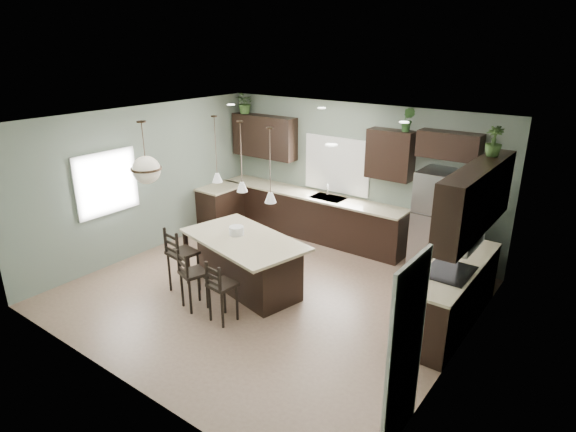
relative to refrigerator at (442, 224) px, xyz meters
The scene contains 33 objects.
ground 3.21m from the refrigerator, 129.26° to the right, with size 6.00×6.00×0.00m, color #9E8466.
pantry_door 4.07m from the refrigerator, 75.36° to the right, with size 0.04×0.82×2.04m, color white.
window_back 2.45m from the refrigerator, behind, with size 1.35×0.02×1.00m, color white.
window_left 5.90m from the refrigerator, 147.16° to the right, with size 0.02×1.10×1.00m, color white.
left_return_cabs 4.72m from the refrigerator, behind, with size 0.60×0.90×0.90m, color black.
left_return_countertop 4.68m from the refrigerator, behind, with size 0.66×0.96×0.04m, color beige.
back_lower_cabs 2.84m from the refrigerator, behind, with size 4.20×0.60×0.90m, color black.
back_countertop 2.80m from the refrigerator, behind, with size 4.20×0.66×0.04m, color beige.
sink_inset 2.35m from the refrigerator, behind, with size 0.70×0.45×0.01m, color gray.
faucet 2.35m from the refrigerator, behind, with size 0.02×0.02×0.28m, color silver.
back_upper_left 4.23m from the refrigerator, behind, with size 1.55×0.34×0.90m, color black.
back_upper_right 1.55m from the refrigerator, behind, with size 0.85×0.34×0.90m, color black.
fridge_header 1.34m from the refrigerator, 116.44° to the left, with size 1.05×0.34×0.45m, color black.
right_lower_cabs 1.75m from the refrigerator, 63.50° to the right, with size 0.60×2.35×0.90m, color black.
right_countertop 1.68m from the refrigerator, 64.11° to the right, with size 0.66×2.35×0.04m, color beige.
cooktop 1.93m from the refrigerator, 67.68° to the right, with size 0.58×0.75×0.02m, color black.
wall_oven_front 1.90m from the refrigerator, 75.92° to the right, with size 0.01×0.72×0.60m, color gray.
right_upper_cabs 2.03m from the refrigerator, 59.68° to the right, with size 0.34×2.35×0.90m, color black.
microwave 2.06m from the refrigerator, 64.98° to the right, with size 0.40×0.75×0.40m, color gray.
refrigerator is the anchor object (origin of this frame).
kitchen_island 3.46m from the refrigerator, 132.74° to the right, with size 2.08×1.18×0.92m, color black.
serving_dish 3.54m from the refrigerator, 135.55° to the right, with size 0.24×0.24×0.14m, color silver.
bar_stool_left 4.43m from the refrigerator, 134.67° to the right, with size 0.42×0.42×1.13m, color black.
bar_stool_center 4.30m from the refrigerator, 127.08° to the right, with size 0.36×0.36×0.97m, color black.
bar_stool_right 3.97m from the refrigerator, 119.87° to the right, with size 0.36×0.36×0.97m, color black.
pendant_left 4.05m from the refrigerator, 141.86° to the right, with size 0.17×0.17×1.10m, color silver, non-canonical shape.
pendant_center 3.68m from the refrigerator, 132.74° to the right, with size 0.17×0.17×1.10m, color white, non-canonical shape.
pendant_right 3.41m from the refrigerator, 121.61° to the right, with size 0.17×0.17×1.10m, color white, non-canonical shape.
chandelier 5.06m from the refrigerator, 135.90° to the right, with size 0.47×0.47×0.96m, color #F1E4C5, non-canonical shape.
plant_back_left 4.90m from the refrigerator, behind, with size 0.42×0.36×0.46m, color #375A27.
plant_back_right 1.90m from the refrigerator, 168.98° to the left, with size 0.23×0.19×0.43m, color #2C5425.
plant_right_wall 2.09m from the refrigerator, 46.55° to the right, with size 0.23×0.23×0.41m, color #375726.
room_shell 3.17m from the refrigerator, 129.26° to the right, with size 6.00×6.00×6.00m.
Camera 1 is at (4.41, -5.43, 3.90)m, focal length 30.00 mm.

